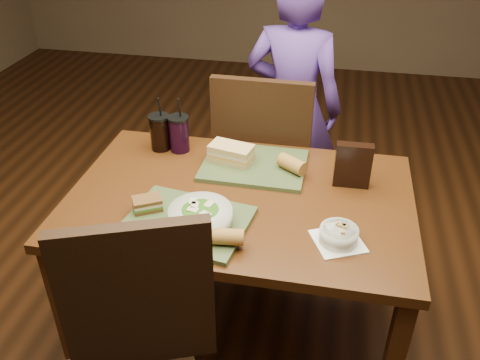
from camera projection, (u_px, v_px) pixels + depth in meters
name	position (u px, v px, depth m)	size (l,w,h in m)	color
ground	(240.00, 330.00, 2.33)	(6.00, 6.00, 0.00)	#381C0B
dining_table	(240.00, 215.00, 1.98)	(1.30, 0.85, 0.75)	#49260E
chair_far	(263.00, 161.00, 2.48)	(0.45, 0.45, 1.04)	black
diner	(293.00, 108.00, 2.68)	(0.52, 0.34, 1.43)	#5D389C
tray_near	(187.00, 222.00, 1.77)	(0.42, 0.32, 0.02)	#3E4F2A
tray_far	(254.00, 165.00, 2.10)	(0.42, 0.32, 0.02)	#3E4F2A
salad_bowl	(200.00, 216.00, 1.73)	(0.22, 0.22, 0.07)	silver
soup_bowl	(339.00, 235.00, 1.68)	(0.21, 0.21, 0.06)	white
sandwich_near	(147.00, 204.00, 1.81)	(0.12, 0.11, 0.05)	#593819
sandwich_far	(231.00, 153.00, 2.10)	(0.19, 0.13, 0.07)	tan
baguette_near	(227.00, 237.00, 1.65)	(0.05, 0.05, 0.11)	#AD7533
baguette_far	(292.00, 164.00, 2.03)	(0.06, 0.06, 0.12)	#AD7533
cup_cola	(160.00, 132.00, 2.19)	(0.09, 0.09, 0.24)	black
cup_berry	(179.00, 133.00, 2.18)	(0.09, 0.09, 0.25)	black
chip_bag	(353.00, 165.00, 1.94)	(0.14, 0.04, 0.18)	black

